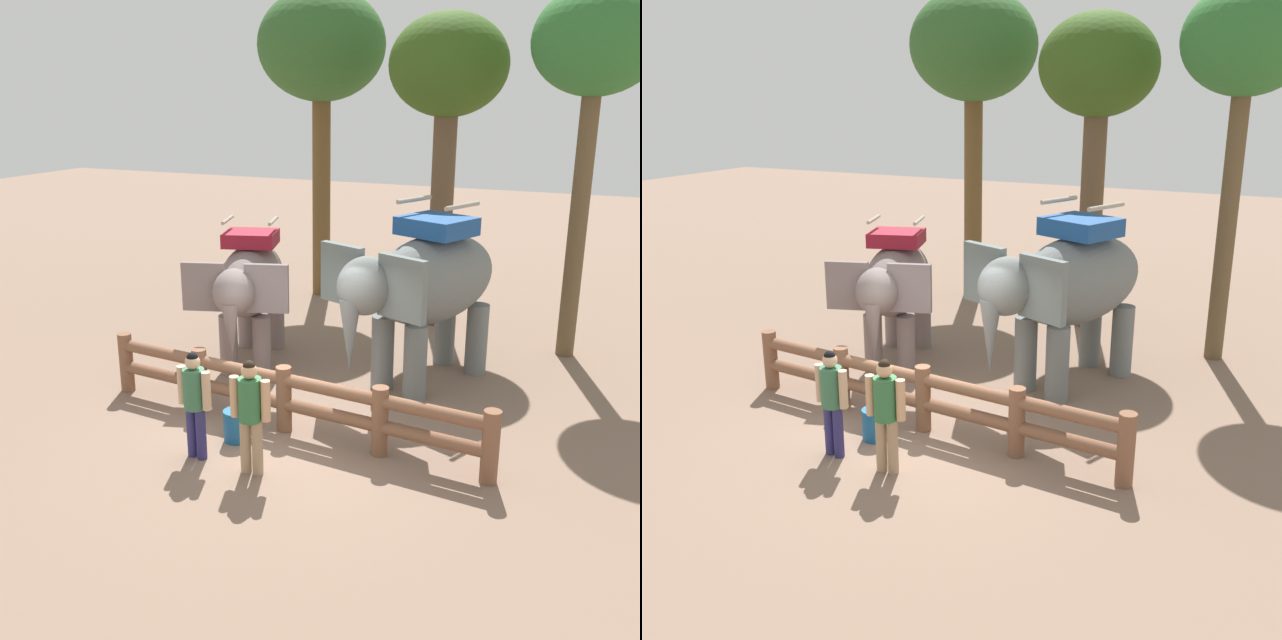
{
  "view_description": "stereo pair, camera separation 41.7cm",
  "coord_description": "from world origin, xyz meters",
  "views": [
    {
      "loc": [
        4.69,
        -8.95,
        5.07
      ],
      "look_at": [
        0.0,
        1.66,
        1.4
      ],
      "focal_mm": 41.24,
      "sensor_mm": 36.0,
      "label": 1
    },
    {
      "loc": [
        5.07,
        -8.78,
        5.07
      ],
      "look_at": [
        0.0,
        1.66,
        1.4
      ],
      "focal_mm": 41.24,
      "sensor_mm": 36.0,
      "label": 2
    }
  ],
  "objects": [
    {
      "name": "feed_bucket",
      "position": [
        -0.51,
        -0.3,
        0.24
      ],
      "size": [
        0.37,
        0.37,
        0.49
      ],
      "color": "#19598C",
      "rests_on": "ground"
    },
    {
      "name": "log_fence",
      "position": [
        0.0,
        0.3,
        0.6
      ],
      "size": [
        6.67,
        0.85,
        1.05
      ],
      "color": "brown",
      "rests_on": "ground"
    },
    {
      "name": "ground_plane",
      "position": [
        0.0,
        0.0,
        0.0
      ],
      "size": [
        60.0,
        60.0,
        0.0
      ],
      "primitive_type": "plane",
      "color": "#7E6453"
    },
    {
      "name": "tree_back_center",
      "position": [
        0.7,
        6.57,
        5.25
      ],
      "size": [
        2.45,
        2.45,
        6.56
      ],
      "color": "brown",
      "rests_on": "ground"
    },
    {
      "name": "tourist_woman_in_black",
      "position": [
        -0.76,
        -0.99,
        0.93
      ],
      "size": [
        0.56,
        0.35,
        1.6
      ],
      "color": "navy",
      "rests_on": "ground"
    },
    {
      "name": "elephant_near_left",
      "position": [
        -1.87,
        2.65,
        1.56
      ],
      "size": [
        2.22,
        3.32,
        2.78
      ],
      "color": "slate",
      "rests_on": "ground"
    },
    {
      "name": "tourist_man_in_blue",
      "position": [
        0.18,
        -1.07,
        0.96
      ],
      "size": [
        0.58,
        0.34,
        1.65
      ],
      "color": "tan",
      "rests_on": "ground"
    },
    {
      "name": "tree_far_left",
      "position": [
        -2.69,
        7.84,
        5.89
      ],
      "size": [
        3.03,
        3.03,
        7.32
      ],
      "color": "brown",
      "rests_on": "ground"
    },
    {
      "name": "tree_far_right",
      "position": [
        3.59,
        5.6,
        5.69
      ],
      "size": [
        2.27,
        2.27,
        6.85
      ],
      "color": "brown",
      "rests_on": "ground"
    },
    {
      "name": "elephant_center",
      "position": [
        1.4,
        2.99,
        1.83
      ],
      "size": [
        2.82,
        3.88,
        3.26
      ],
      "color": "slate",
      "rests_on": "ground"
    }
  ]
}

